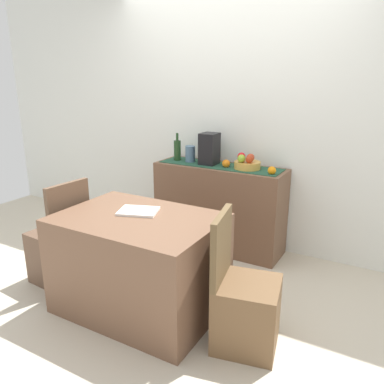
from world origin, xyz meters
TOP-DOWN VIEW (x-y plane):
  - ground_plane at (0.00, 0.00)m, footprint 6.40×6.40m
  - room_wall_rear at (0.00, 1.18)m, footprint 6.40×0.06m
  - sideboard_console at (0.01, 0.92)m, footprint 1.30×0.42m
  - table_runner at (0.01, 0.92)m, footprint 1.22×0.32m
  - fruit_bowl at (0.30, 0.92)m, footprint 0.25×0.25m
  - apple_rear at (0.32, 0.94)m, footprint 0.07×0.07m
  - apple_left at (0.26, 0.86)m, footprint 0.07×0.07m
  - apple_front at (0.23, 0.94)m, footprint 0.08×0.08m
  - apple_right at (0.33, 0.87)m, footprint 0.07×0.07m
  - wine_bottle at (-0.47, 0.92)m, footprint 0.07×0.07m
  - coffee_maker at (-0.11, 0.92)m, footprint 0.16×0.18m
  - ceramic_vase at (-0.32, 0.92)m, footprint 0.10×0.10m
  - orange_loose_far at (0.56, 0.84)m, footprint 0.07×0.07m
  - orange_loose_end at (0.09, 0.89)m, footprint 0.08×0.08m
  - dining_table at (-0.02, -0.36)m, footprint 1.15×0.81m
  - open_book at (-0.07, -0.29)m, footprint 0.33×0.29m
  - chair_near_window at (-0.86, -0.36)m, footprint 0.43×0.43m
  - chair_by_corner at (0.82, -0.37)m, footprint 0.47×0.47m

SIDE VIEW (x-z plane):
  - ground_plane at x=0.00m, z-range -0.02..0.00m
  - chair_near_window at x=-0.86m, z-range -0.18..0.72m
  - chair_by_corner at x=0.82m, z-range -0.18..0.72m
  - dining_table at x=-0.02m, z-range 0.00..0.74m
  - sideboard_console at x=0.01m, z-range 0.00..0.86m
  - open_book at x=-0.07m, z-range 0.74..0.76m
  - table_runner at x=0.01m, z-range 0.86..0.86m
  - orange_loose_far at x=0.56m, z-range 0.86..0.93m
  - orange_loose_end at x=0.09m, z-range 0.86..0.94m
  - fruit_bowl at x=0.30m, z-range 0.86..0.93m
  - ceramic_vase at x=-0.32m, z-range 0.86..1.02m
  - apple_right at x=0.33m, z-range 0.93..1.00m
  - apple_left at x=0.26m, z-range 0.93..1.00m
  - apple_rear at x=0.32m, z-range 0.93..1.01m
  - wine_bottle at x=-0.47m, z-range 0.83..1.11m
  - apple_front at x=0.23m, z-range 0.93..1.01m
  - coffee_maker at x=-0.11m, z-range 0.86..1.17m
  - room_wall_rear at x=0.00m, z-range 0.00..2.70m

